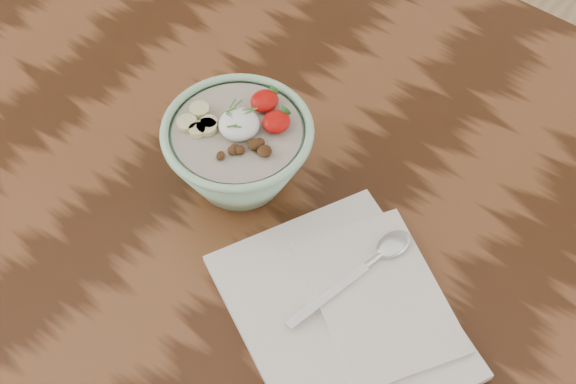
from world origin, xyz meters
The scene contains 4 objects.
table centered at (0.00, 0.00, 65.70)cm, with size 160.00×90.00×75.00cm.
breakfast_bowl centered at (8.13, -5.36, 80.88)cm, with size 17.39×17.39×11.53cm.
napkin centered at (28.91, -12.02, 75.68)cm, with size 32.85×30.49×1.62cm.
spoon centered at (27.85, -5.20, 77.00)cm, with size 5.63×17.84×0.93cm.
Camera 1 is at (48.59, -47.88, 153.01)cm, focal length 50.00 mm.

